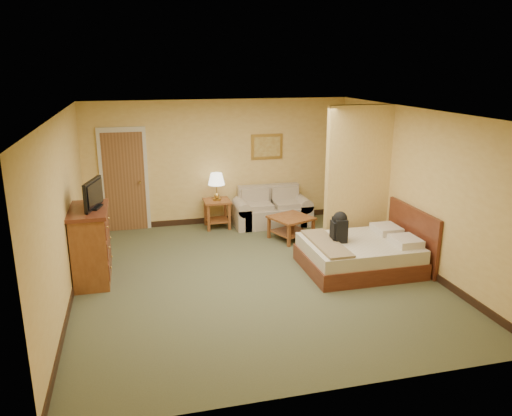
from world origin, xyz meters
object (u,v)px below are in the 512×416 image
object	(u,v)px
loveseat	(272,212)
dresser	(91,245)
coffee_table	(291,223)
bed	(363,253)

from	to	relation	value
loveseat	dresser	xyz separation A→B (m)	(-3.49, -2.07, 0.33)
coffee_table	dresser	size ratio (longest dim) A/B	0.79
loveseat	bed	world-z (taller)	bed
loveseat	dresser	bearing A→B (deg)	-149.33
loveseat	bed	xyz separation A→B (m)	(0.81, -2.67, 0.01)
coffee_table	dresser	bearing A→B (deg)	-163.29
bed	dresser	bearing A→B (deg)	172.05
loveseat	coffee_table	world-z (taller)	loveseat
loveseat	coffee_table	bearing A→B (deg)	-83.74
coffee_table	dresser	distance (m)	3.76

